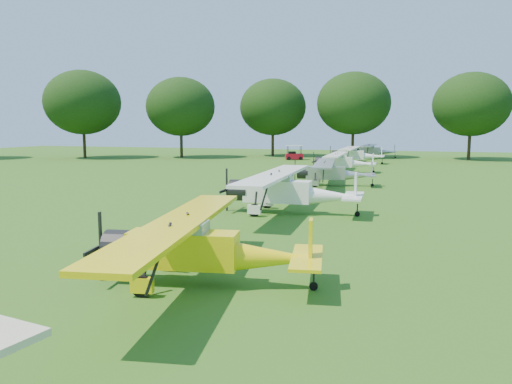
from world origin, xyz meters
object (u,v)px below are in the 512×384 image
(aircraft_5, at_px, (342,160))
(aircraft_7, at_px, (373,150))
(aircraft_6, at_px, (355,153))
(aircraft_4, at_px, (332,171))
(golf_cart, at_px, (294,155))
(aircraft_3, at_px, (287,188))
(aircraft_2, at_px, (200,244))

(aircraft_5, xyz_separation_m, aircraft_7, (0.98, 25.52, 0.02))
(aircraft_6, bearing_deg, aircraft_5, -89.87)
(aircraft_4, bearing_deg, aircraft_6, 85.07)
(aircraft_7, distance_m, golf_cart, 13.30)
(golf_cart, bearing_deg, aircraft_3, -97.75)
(aircraft_7, bearing_deg, aircraft_3, -89.50)
(aircraft_3, xyz_separation_m, aircraft_6, (-0.96, 38.50, -0.12))
(aircraft_2, height_order, aircraft_3, aircraft_3)
(aircraft_2, relative_size, aircraft_5, 1.05)
(aircraft_5, height_order, golf_cart, aircraft_5)
(aircraft_4, distance_m, aircraft_7, 37.85)
(aircraft_7, relative_size, golf_cart, 3.87)
(aircraft_3, relative_size, golf_cart, 4.44)
(aircraft_6, distance_m, aircraft_7, 12.94)
(aircraft_3, xyz_separation_m, golf_cart, (-10.03, 42.91, -0.71))
(aircraft_2, bearing_deg, aircraft_7, 80.76)
(aircraft_2, xyz_separation_m, aircraft_7, (-0.38, 64.18, -0.03))
(aircraft_5, relative_size, golf_cart, 3.80)
(aircraft_2, relative_size, golf_cart, 4.00)
(aircraft_2, distance_m, aircraft_3, 12.81)
(aircraft_3, xyz_separation_m, aircraft_7, (0.21, 51.38, -0.18))
(aircraft_2, bearing_deg, aircraft_3, 83.09)
(aircraft_4, distance_m, aircraft_6, 24.99)
(aircraft_5, bearing_deg, aircraft_2, -89.95)
(aircraft_2, height_order, golf_cart, aircraft_2)
(aircraft_6, height_order, aircraft_7, aircraft_6)
(aircraft_3, bearing_deg, golf_cart, 100.27)
(aircraft_3, height_order, aircraft_7, aircraft_3)
(aircraft_7, height_order, golf_cart, aircraft_7)
(aircraft_6, height_order, golf_cart, aircraft_6)
(aircraft_6, bearing_deg, aircraft_7, 84.08)
(aircraft_2, bearing_deg, aircraft_6, 82.16)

